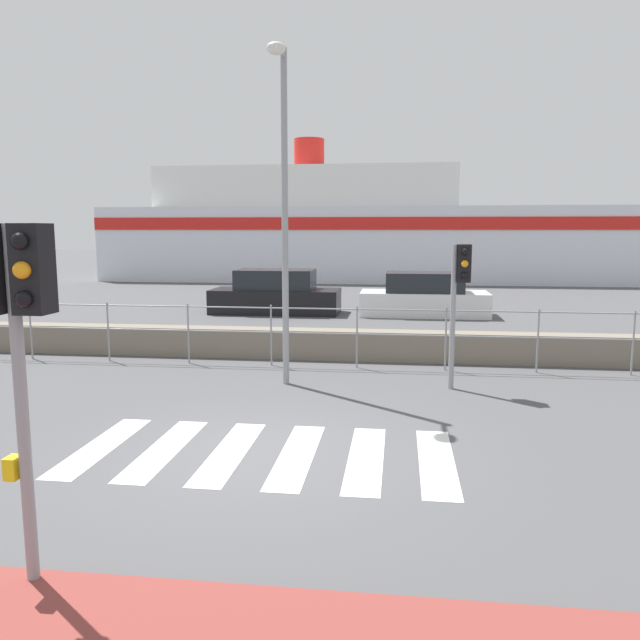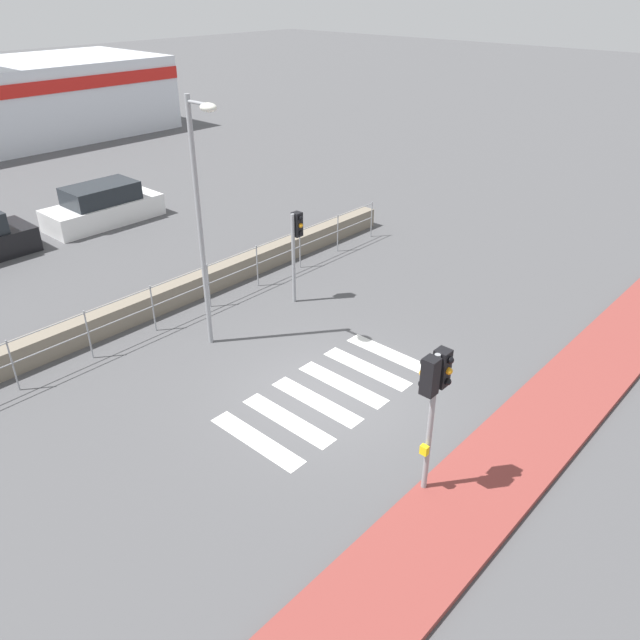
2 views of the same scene
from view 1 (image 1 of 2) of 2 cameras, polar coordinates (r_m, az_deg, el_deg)
name	(u,v)px [view 1 (image 1 of 2)]	position (r m, az deg, el deg)	size (l,w,h in m)	color
ground_plane	(259,453)	(8.43, -5.62, -12.05)	(160.00, 160.00, 0.00)	#4C4C4F
crosswalk	(263,453)	(8.41, -5.22, -12.05)	(4.95, 2.40, 0.01)	silver
seawall	(319,344)	(14.25, -0.10, -2.21)	(18.54, 0.55, 0.66)	slate
harbor_fence	(314,327)	(13.31, -0.58, -0.65)	(16.73, 0.04, 1.32)	gray
traffic_light_near	(15,309)	(5.28, -26.15, 0.90)	(0.58, 0.41, 2.97)	gray
traffic_light_far	(460,284)	(11.55, 12.66, 3.27)	(0.34, 0.32, 2.66)	gray
streetlamp	(283,182)	(11.53, -3.41, 12.49)	(0.32, 0.96, 6.12)	gray
ferry_boat	(358,233)	(37.85, 3.45, 7.97)	(30.49, 8.51, 8.26)	silver
parked_car_black	(276,295)	(22.05, -4.07, 2.34)	(4.49, 1.81, 1.54)	black
parked_car_white	(424,297)	(21.65, 9.50, 2.07)	(4.33, 1.79, 1.48)	silver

